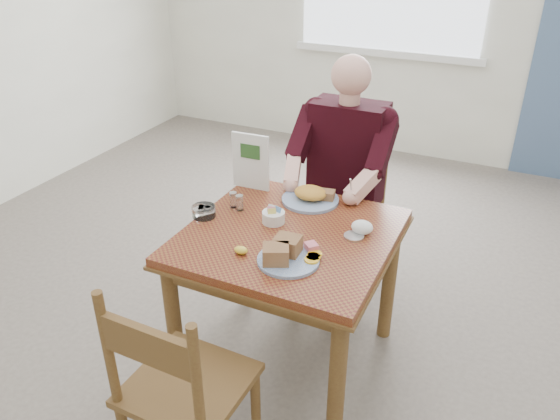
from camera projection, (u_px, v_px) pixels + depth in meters
The scene contains 14 objects.
floor at pixel (288, 358), 2.80m from camera, with size 6.00×6.00×0.00m, color #635650.
lemon_wedge at pixel (241, 250), 2.28m from camera, with size 0.06×0.04×0.03m, color yellow.
napkin at pixel (362, 227), 2.42m from camera, with size 0.10×0.08×0.06m, color white.
metal_dish at pixel (354, 236), 2.40m from camera, with size 0.09×0.09×0.01m, color silver.
table at pixel (289, 253), 2.50m from camera, with size 0.92×0.92×0.75m.
chair_far at pixel (345, 209), 3.21m from camera, with size 0.42×0.42×0.95m.
chair_near at pixel (181, 390), 1.98m from camera, with size 0.43×0.43×0.95m.
diner at pixel (343, 163), 2.98m from camera, with size 0.53×0.56×1.39m.
near_plate at pixel (286, 254), 2.23m from camera, with size 0.32×0.32×0.09m.
far_plate at pixel (312, 196), 2.70m from camera, with size 0.32×0.32×0.08m.
caddy at pixel (273, 217), 2.51m from camera, with size 0.11×0.11×0.08m.
shakers at pixel (236, 201), 2.62m from camera, with size 0.09×0.06×0.08m.
creamer at pixel (204, 211), 2.56m from camera, with size 0.13×0.13×0.05m.
menu at pixel (251, 161), 2.77m from camera, with size 0.20×0.03×0.30m.
Camera 1 is at (0.86, -1.92, 2.00)m, focal length 35.00 mm.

